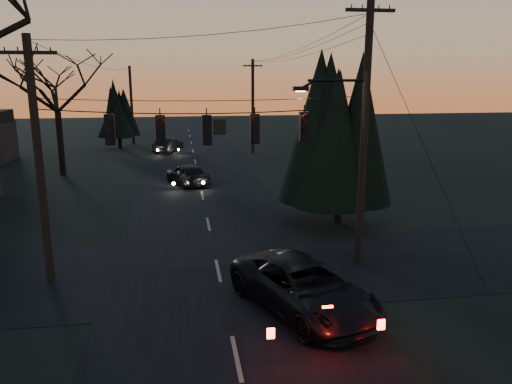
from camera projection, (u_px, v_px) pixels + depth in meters
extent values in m
cube|color=black|center=(204.00, 204.00, 28.39)|extent=(8.00, 120.00, 0.02)
cube|color=black|center=(218.00, 271.00, 18.78)|extent=(60.00, 7.00, 0.02)
cylinder|color=black|center=(208.00, 107.00, 17.33)|extent=(11.50, 0.04, 0.04)
cylinder|color=black|center=(338.00, 208.00, 24.59)|extent=(0.36, 0.36, 1.60)
cone|color=black|center=(341.00, 135.00, 23.75)|extent=(4.07, 4.07, 6.40)
cylinder|color=black|center=(61.00, 144.00, 35.94)|extent=(0.44, 0.44, 4.58)
cylinder|color=black|center=(120.00, 140.00, 49.24)|extent=(0.36, 0.36, 1.60)
cone|color=black|center=(118.00, 111.00, 48.59)|extent=(3.16, 3.16, 4.86)
imported|color=black|center=(304.00, 287.00, 15.48)|extent=(4.50, 6.15, 1.55)
imported|color=black|center=(188.00, 174.00, 33.14)|extent=(3.18, 4.53, 1.43)
imported|color=black|center=(168.00, 145.00, 46.86)|extent=(2.91, 4.29, 1.34)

